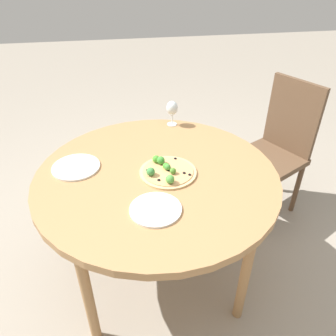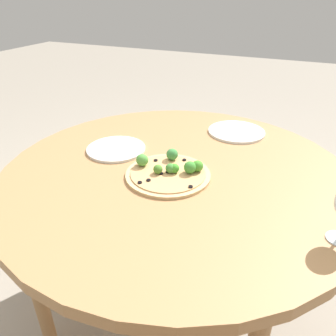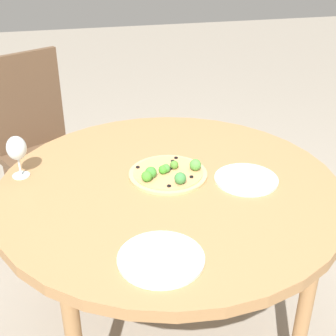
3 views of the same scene
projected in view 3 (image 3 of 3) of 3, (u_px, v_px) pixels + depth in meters
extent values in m
plane|color=gray|center=(169.00, 329.00, 1.99)|extent=(12.00, 12.00, 0.00)
cylinder|color=#A87A4C|center=(169.00, 188.00, 1.65)|extent=(1.21, 1.21, 0.04)
cylinder|color=#A87A4C|center=(302.00, 323.00, 1.58)|extent=(0.05, 0.05, 0.68)
cylinder|color=#A87A4C|center=(68.00, 225.00, 2.07)|extent=(0.05, 0.05, 0.68)
cylinder|color=#A87A4C|center=(228.00, 204.00, 2.21)|extent=(0.05, 0.05, 0.68)
cube|color=brown|center=(50.00, 161.00, 2.40)|extent=(0.54, 0.54, 0.04)
cube|color=brown|center=(27.00, 101.00, 2.40)|extent=(0.35, 0.20, 0.50)
cylinder|color=brown|center=(41.00, 224.00, 2.30)|extent=(0.04, 0.04, 0.41)
cylinder|color=brown|center=(100.00, 200.00, 2.50)|extent=(0.04, 0.04, 0.41)
cylinder|color=brown|center=(12.00, 196.00, 2.53)|extent=(0.04, 0.04, 0.41)
cylinder|color=brown|center=(67.00, 176.00, 2.72)|extent=(0.04, 0.04, 0.41)
cylinder|color=tan|center=(168.00, 174.00, 1.69)|extent=(0.28, 0.28, 0.01)
cylinder|color=tan|center=(168.00, 172.00, 1.68)|extent=(0.25, 0.25, 0.00)
sphere|color=#478E39|center=(166.00, 168.00, 1.67)|extent=(0.03, 0.03, 0.03)
sphere|color=#529B40|center=(195.00, 165.00, 1.69)|extent=(0.04, 0.04, 0.04)
sphere|color=#47962F|center=(147.00, 176.00, 1.62)|extent=(0.04, 0.04, 0.04)
sphere|color=#4F882F|center=(174.00, 165.00, 1.70)|extent=(0.03, 0.03, 0.03)
sphere|color=#408842|center=(180.00, 178.00, 1.60)|extent=(0.04, 0.04, 0.04)
sphere|color=#409034|center=(151.00, 172.00, 1.64)|extent=(0.04, 0.04, 0.04)
sphere|color=green|center=(163.00, 170.00, 1.66)|extent=(0.03, 0.03, 0.03)
cylinder|color=black|center=(171.00, 168.00, 1.70)|extent=(0.01, 0.01, 0.00)
cylinder|color=black|center=(191.00, 176.00, 1.65)|extent=(0.01, 0.01, 0.00)
cylinder|color=black|center=(176.00, 158.00, 1.78)|extent=(0.01, 0.01, 0.00)
cylinder|color=black|center=(173.00, 161.00, 1.75)|extent=(0.01, 0.01, 0.00)
cylinder|color=black|center=(138.00, 167.00, 1.71)|extent=(0.01, 0.01, 0.00)
cylinder|color=black|center=(169.00, 186.00, 1.59)|extent=(0.01, 0.01, 0.00)
cylinder|color=black|center=(168.00, 171.00, 1.68)|extent=(0.01, 0.01, 0.00)
cylinder|color=silver|center=(21.00, 175.00, 1.68)|extent=(0.06, 0.06, 0.00)
cylinder|color=silver|center=(20.00, 167.00, 1.67)|extent=(0.01, 0.01, 0.06)
ellipsoid|color=silver|center=(16.00, 148.00, 1.63)|extent=(0.07, 0.07, 0.09)
cylinder|color=silver|center=(246.00, 179.00, 1.65)|extent=(0.22, 0.22, 0.01)
cylinder|color=silver|center=(161.00, 258.00, 1.28)|extent=(0.24, 0.24, 0.01)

